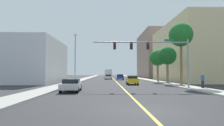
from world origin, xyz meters
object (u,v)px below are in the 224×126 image
traffic_signal_mast (154,50)px  palm_mid (167,56)px  street_lamp (75,56)px  palm_far (158,58)px  car_white (108,77)px  car_blue (120,77)px  delivery_truck (108,73)px  car_yellow (132,80)px  pedestrian (203,81)px  palm_near (181,35)px  car_silver (71,85)px

traffic_signal_mast → palm_mid: palm_mid is taller
street_lamp → palm_far: street_lamp is taller
street_lamp → car_white: bearing=72.9°
car_white → car_blue: bearing=-49.2°
delivery_truck → car_yellow: bearing=-83.8°
palm_far → pedestrian: bearing=-86.4°
street_lamp → delivery_truck: street_lamp is taller
palm_far → traffic_signal_mast: bearing=-106.2°
car_white → delivery_truck: size_ratio=0.53×
traffic_signal_mast → delivery_truck: size_ratio=1.40×
palm_near → car_white: bearing=108.1°
palm_far → pedestrian: size_ratio=3.74×
street_lamp → palm_near: 18.61m
palm_far → delivery_truck: size_ratio=0.79×
car_white → delivery_truck: bearing=91.8°
street_lamp → car_blue: street_lamp is taller
traffic_signal_mast → palm_far: 16.70m
car_silver → car_blue: bearing=-104.9°
car_silver → car_blue: car_blue is taller
palm_mid → delivery_truck: palm_mid is taller
palm_mid → delivery_truck: (-9.76, 35.23, -3.15)m
palm_far → pedestrian: 16.70m
car_yellow → street_lamp: bearing=159.7°
car_yellow → palm_near: bearing=-40.5°
palm_far → car_silver: 23.88m
car_blue → palm_mid: bearing=-68.4°
car_blue → pedestrian: size_ratio=2.34×
street_lamp → palm_near: size_ratio=1.03×
pedestrian → palm_far: bearing=50.1°
palm_far → car_white: (-9.85, 16.93, -4.20)m
car_blue → delivery_truck: 16.11m
palm_near → palm_far: bearing=89.4°
delivery_truck → car_white: bearing=-89.8°
palm_mid → car_blue: (-6.73, 19.43, -3.99)m
pedestrian → palm_mid: bearing=52.5°
traffic_signal_mast → car_white: traffic_signal_mast is taller
street_lamp → palm_far: size_ratio=1.38×
car_white → car_yellow: (3.64, -24.29, 0.04)m
palm_near → car_silver: bearing=-156.0°
car_white → car_silver: size_ratio=1.09×
traffic_signal_mast → palm_mid: (4.62, 9.65, 0.17)m
street_lamp → palm_near: street_lamp is taller
car_white → car_silver: bearing=-94.4°
traffic_signal_mast → car_silver: bearing=-162.8°
palm_mid → car_yellow: 7.44m
traffic_signal_mast → car_white: size_ratio=2.62×
palm_mid → delivery_truck: bearing=105.5°
car_blue → traffic_signal_mast: bearing=-83.4°
street_lamp → car_blue: size_ratio=2.20×
palm_near → palm_far: 12.94m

